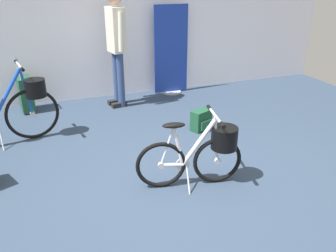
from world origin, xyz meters
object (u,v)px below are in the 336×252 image
Objects in this scene: folding_bike_foreground at (202,151)px; backpack_on_floor at (201,120)px; floor_banner_stand at (171,55)px; display_bike_left at (9,109)px; rolling_suitcase at (26,94)px; visitor_near_wall at (116,41)px.

folding_bike_foreground reaches higher than backpack_on_floor.
backpack_on_floor is (-0.19, -1.68, -0.53)m from floor_banner_stand.
display_bike_left is 1.13m from rolling_suitcase.
visitor_near_wall is 5.56× the size of backpack_on_floor.
visitor_near_wall reaches higher than rolling_suitcase.
display_bike_left reaches higher than folding_bike_foreground.
floor_banner_stand is 2.85m from display_bike_left.
visitor_near_wall is 1.60m from rolling_suitcase.
floor_banner_stand is 2.44m from rolling_suitcase.
rolling_suitcase is (-1.65, 2.78, -0.09)m from folding_bike_foreground.
visitor_near_wall is at bearing -8.91° from rolling_suitcase.
folding_bike_foreground is 0.60× the size of visitor_near_wall.
display_bike_left is 4.42× the size of backpack_on_floor.
folding_bike_foreground is at bearing -42.66° from display_bike_left.
display_bike_left is 1.88m from visitor_near_wall.
backpack_on_floor is at bearing -35.29° from rolling_suitcase.
backpack_on_floor is at bearing -10.98° from display_bike_left.
backpack_on_floor is (2.38, -0.46, -0.31)m from display_bike_left.
backpack_on_floor is at bearing -96.39° from floor_banner_stand.
visitor_near_wall is at bearing 29.70° from display_bike_left.
visitor_near_wall is (1.56, 0.89, 0.58)m from display_bike_left.
backpack_on_floor is (2.22, -1.57, -0.14)m from rolling_suitcase.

